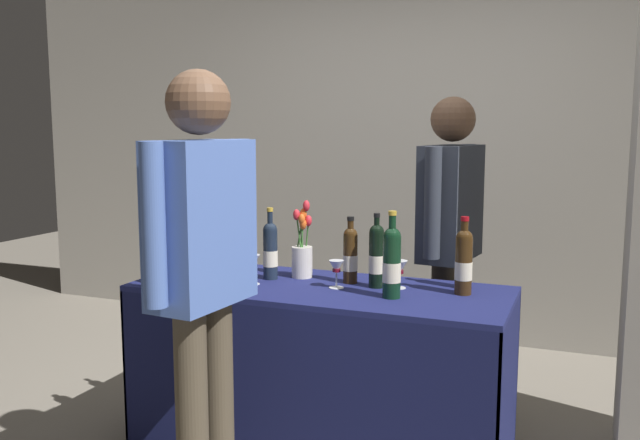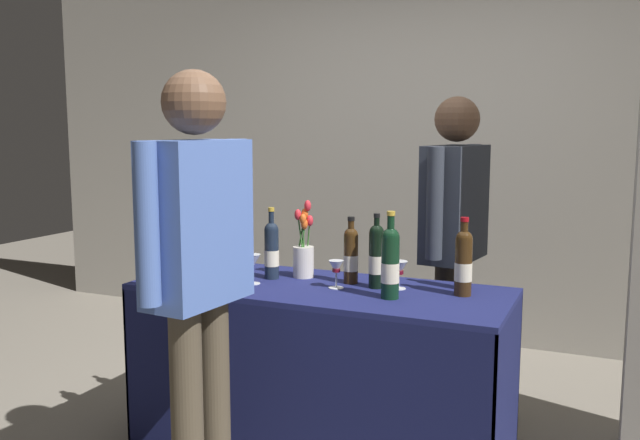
{
  "view_description": "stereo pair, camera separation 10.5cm",
  "coord_description": "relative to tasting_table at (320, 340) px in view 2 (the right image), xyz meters",
  "views": [
    {
      "loc": [
        1.11,
        -2.76,
        1.49
      ],
      "look_at": [
        0.0,
        0.0,
        1.08
      ],
      "focal_mm": 38.14,
      "sensor_mm": 36.0,
      "label": 1
    },
    {
      "loc": [
        1.21,
        -2.72,
        1.49
      ],
      "look_at": [
        0.0,
        0.0,
        1.08
      ],
      "focal_mm": 38.14,
      "sensor_mm": 36.0,
      "label": 2
    }
  ],
  "objects": [
    {
      "name": "back_partition",
      "position": [
        0.0,
        1.97,
        0.92
      ],
      "size": [
        6.58,
        0.12,
        2.91
      ],
      "primitive_type": "cube",
      "color": "#9E998E",
      "rests_on": "ground_plane"
    },
    {
      "name": "tasting_table",
      "position": [
        0.0,
        0.0,
        0.0
      ],
      "size": [
        1.68,
        0.66,
        0.78
      ],
      "color": "#191E51",
      "rests_on": "ground_plane"
    },
    {
      "name": "featured_wine_bottle",
      "position": [
        0.35,
        -0.08,
        0.4
      ],
      "size": [
        0.08,
        0.08,
        0.37
      ],
      "color": "black",
      "rests_on": "tasting_table"
    },
    {
      "name": "display_bottle_0",
      "position": [
        0.1,
        0.11,
        0.38
      ],
      "size": [
        0.07,
        0.07,
        0.31
      ],
      "color": "#38230F",
      "rests_on": "tasting_table"
    },
    {
      "name": "display_bottle_1",
      "position": [
        0.6,
        0.21,
        0.38
      ],
      "size": [
        0.07,
        0.07,
        0.32
      ],
      "color": "#38230F",
      "rests_on": "tasting_table"
    },
    {
      "name": "display_bottle_2",
      "position": [
        -0.42,
        -0.14,
        0.39
      ],
      "size": [
        0.08,
        0.08,
        0.34
      ],
      "color": "black",
      "rests_on": "tasting_table"
    },
    {
      "name": "display_bottle_3",
      "position": [
        -0.72,
        -0.22,
        0.38
      ],
      "size": [
        0.08,
        0.08,
        0.29
      ],
      "color": "black",
      "rests_on": "tasting_table"
    },
    {
      "name": "display_bottle_4",
      "position": [
        -0.27,
        0.05,
        0.39
      ],
      "size": [
        0.07,
        0.07,
        0.34
      ],
      "color": "#192333",
      "rests_on": "tasting_table"
    },
    {
      "name": "display_bottle_5",
      "position": [
        0.24,
        0.07,
        0.4
      ],
      "size": [
        0.07,
        0.07,
        0.33
      ],
      "color": "black",
      "rests_on": "tasting_table"
    },
    {
      "name": "display_bottle_6",
      "position": [
        -0.7,
        0.03,
        0.38
      ],
      "size": [
        0.07,
        0.07,
        0.31
      ],
      "color": "black",
      "rests_on": "tasting_table"
    },
    {
      "name": "display_bottle_7",
      "position": [
        0.62,
        0.09,
        0.4
      ],
      "size": [
        0.07,
        0.07,
        0.33
      ],
      "color": "#38230F",
      "rests_on": "tasting_table"
    },
    {
      "name": "wine_glass_near_vendor",
      "position": [
        0.08,
        -0.01,
        0.34
      ],
      "size": [
        0.07,
        0.07,
        0.12
      ],
      "color": "silver",
      "rests_on": "tasting_table"
    },
    {
      "name": "wine_glass_mid",
      "position": [
        -0.3,
        -0.08,
        0.35
      ],
      "size": [
        0.07,
        0.07,
        0.14
      ],
      "color": "silver",
      "rests_on": "tasting_table"
    },
    {
      "name": "wine_glass_near_taster",
      "position": [
        0.34,
        0.09,
        0.34
      ],
      "size": [
        0.08,
        0.08,
        0.12
      ],
      "color": "silver",
      "rests_on": "tasting_table"
    },
    {
      "name": "flower_vase",
      "position": [
        -0.15,
        0.14,
        0.37
      ],
      "size": [
        0.1,
        0.1,
        0.37
      ],
      "color": "silver",
      "rests_on": "tasting_table"
    },
    {
      "name": "vendor_presenter",
      "position": [
        0.45,
        0.67,
        0.46
      ],
      "size": [
        0.27,
        0.61,
        1.64
      ],
      "rotation": [
        0.0,
        0.0,
        -1.71
      ],
      "color": "#4C4233",
      "rests_on": "ground_plane"
    },
    {
      "name": "taster_foreground_right",
      "position": [
        -0.2,
        -0.66,
        0.49
      ],
      "size": [
        0.25,
        0.59,
        1.7
      ],
      "rotation": [
        0.0,
        0.0,
        1.48
      ],
      "color": "#4C4233",
      "rests_on": "ground_plane"
    }
  ]
}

